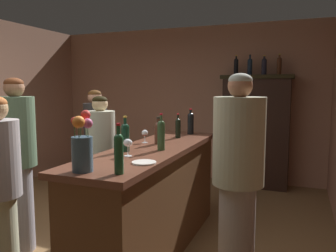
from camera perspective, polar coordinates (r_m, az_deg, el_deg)
wall_back at (r=6.11m, az=2.78°, el=3.97°), size 4.95×0.12×2.66m
bar_counter at (r=3.35m, az=-2.50°, el=-12.33°), size 0.65×2.34×1.04m
display_cabinet at (r=5.57m, az=14.70°, el=-0.56°), size 1.11×0.40×1.80m
wine_bottle_malbec at (r=3.04m, az=-1.18°, el=-1.31°), size 0.07×0.07×0.34m
wine_bottle_rose at (r=3.38m, az=-1.66°, el=-0.94°), size 0.08×0.08×0.27m
wine_bottle_syrah at (r=3.01m, az=-7.29°, el=-1.63°), size 0.07×0.07×0.32m
wine_bottle_merlot at (r=4.09m, az=3.87°, el=0.65°), size 0.08×0.08×0.31m
wine_bottle_riesling at (r=3.78m, az=1.72°, el=-0.16°), size 0.06×0.06×0.28m
wine_bottle_chardonnay at (r=2.23m, az=-8.39°, el=-4.30°), size 0.06×0.06×0.34m
wine_glass_front at (r=3.46m, az=-3.98°, el=-1.30°), size 0.06×0.06×0.13m
wine_glass_mid at (r=2.79m, az=-6.86°, el=-2.97°), size 0.07×0.07×0.15m
flower_arrangement at (r=2.33m, az=-14.41°, el=-3.35°), size 0.15×0.17×0.42m
cheese_plate at (r=2.55m, az=-4.11°, el=-6.21°), size 0.19×0.19×0.01m
display_bottle_left at (r=5.58m, az=11.51°, el=9.98°), size 0.07×0.07×0.32m
display_bottle_midleft at (r=5.55m, az=13.76°, el=9.91°), size 0.08×0.08×0.32m
display_bottle_center at (r=5.52m, az=16.04°, el=9.84°), size 0.08×0.08×0.31m
display_bottle_midright at (r=5.51m, az=18.41°, el=9.82°), size 0.07×0.07×0.32m
patron_tall at (r=4.63m, az=-12.18°, el=-2.71°), size 0.31×0.31×1.58m
patron_by_cabinet at (r=3.56m, az=-24.23°, el=-4.93°), size 0.35×0.35×1.70m
patron_in_navy at (r=3.75m, az=-11.32°, el=-5.46°), size 0.32×0.32×1.52m
bartender at (r=2.65m, az=11.83°, el=-8.33°), size 0.39×0.39×1.72m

